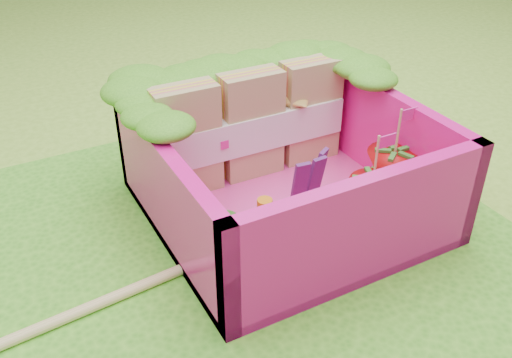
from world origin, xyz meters
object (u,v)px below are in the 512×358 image
Objects in this scene: bento_box at (285,166)px; chopsticks at (24,335)px; sandwich_stack at (252,125)px; strawberry_left at (371,199)px; broccoli at (213,234)px; strawberry_right at (392,175)px.

bento_box reaches higher than chopsticks.
strawberry_left is (0.29, -0.68, -0.16)m from sandwich_stack.
chopsticks is (-0.82, 0.01, -0.20)m from broccoli.
sandwich_stack is 1.51m from chopsticks.
broccoli is at bearing 176.18° from strawberry_left.
strawberry_right is 0.21× the size of chopsticks.
bento_box is 0.58m from broccoli.
strawberry_right reaches higher than bento_box.
strawberry_right is (1.02, 0.04, -0.03)m from broccoli.
strawberry_right is at bearing -23.81° from bento_box.
bento_box is 1.38m from chopsticks.
strawberry_right reaches higher than broccoli.
sandwich_stack is 2.08× the size of strawberry_right.
bento_box reaches higher than broccoli.
strawberry_right is (0.50, -0.22, -0.08)m from bento_box.
broccoli is 1.02m from strawberry_right.
bento_box is at bearing 132.94° from strawberry_left.
strawberry_right is 1.84m from chopsticks.
chopsticks is at bearing -169.35° from bento_box.
sandwich_stack reaches higher than strawberry_right.
strawberry_left reaches higher than chopsticks.
strawberry_right is at bearing -49.56° from sandwich_stack.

